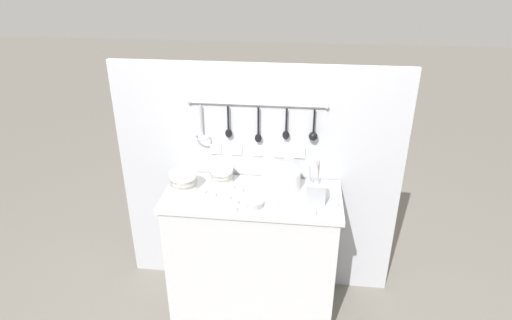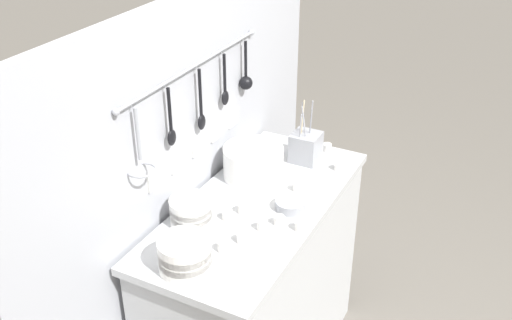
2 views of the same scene
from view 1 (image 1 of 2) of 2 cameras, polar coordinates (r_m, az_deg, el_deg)
ground_plane at (r=3.19m, az=-0.42°, el=-18.51°), size 20.00×20.00×0.00m
counter at (r=2.90m, az=-0.45°, el=-12.21°), size 1.10×0.49×0.89m
back_wall at (r=2.93m, az=0.22°, el=-2.97°), size 1.90×0.11×1.64m
bowl_stack_nested_right at (r=2.74m, az=-9.62°, el=-2.68°), size 0.17×0.17×0.11m
bowl_stack_short_front at (r=2.79m, az=-4.58°, el=-1.92°), size 0.15×0.15×0.10m
plate_stack at (r=2.70m, az=3.38°, el=-2.56°), size 0.24×0.24×0.13m
steel_mixing_bowl at (r=2.54m, az=-0.24°, el=-5.75°), size 0.12×0.12×0.03m
cutlery_caddy at (r=2.58m, az=7.97°, el=-4.21°), size 0.11×0.11×0.28m
cup_front_left at (r=2.48m, az=-3.00°, el=-6.59°), size 0.04×0.04×0.04m
cup_edge_far at (r=2.63m, az=-5.80°, el=-4.66°), size 0.04×0.04×0.04m
cup_back_right at (r=2.47m, az=7.61°, el=-6.91°), size 0.04×0.04×0.04m
cup_centre at (r=2.59m, az=-3.81°, el=-5.11°), size 0.04×0.04×0.04m
cup_beside_plates at (r=2.55m, az=2.58°, el=-5.60°), size 0.04×0.04×0.04m
cup_by_caddy at (r=2.67m, az=-7.12°, el=-4.19°), size 0.04×0.04×0.04m
cup_mid_row at (r=2.67m, az=-2.11°, el=-3.99°), size 0.04×0.04×0.04m
cup_front_right at (r=2.56m, az=10.49°, el=-5.81°), size 0.04×0.04×0.04m
cup_back_left at (r=2.70m, az=-3.34°, el=-3.61°), size 0.04×0.04×0.04m
cup_edge_near at (r=2.54m, az=-2.78°, el=-5.63°), size 0.04×0.04×0.04m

